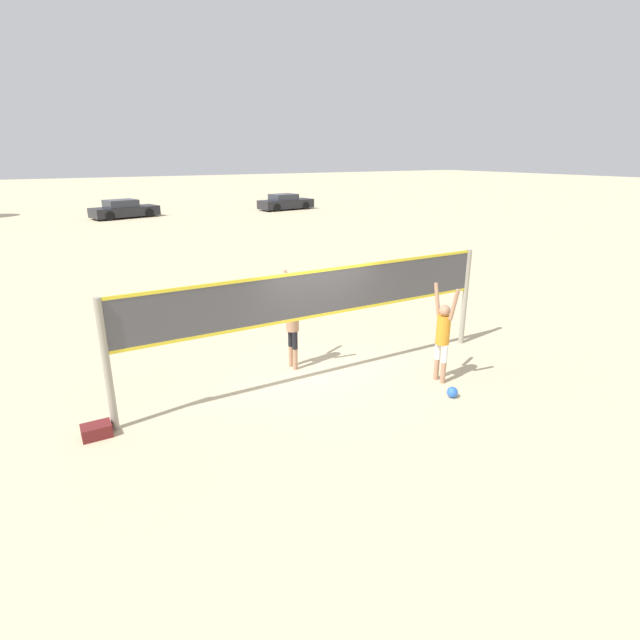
{
  "coord_description": "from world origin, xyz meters",
  "views": [
    {
      "loc": [
        -4.86,
        -8.38,
        4.56
      ],
      "look_at": [
        0.0,
        0.0,
        1.3
      ],
      "focal_mm": 28.0,
      "sensor_mm": 36.0,
      "label": 1
    }
  ],
  "objects_px": {
    "volleyball": "(452,392)",
    "gear_bag": "(97,431)",
    "parked_car_mid": "(285,203)",
    "parked_car_far": "(124,210)",
    "volleyball_net": "(320,303)",
    "player_blocker": "(292,319)",
    "player_spiker": "(443,332)"
  },
  "relations": [
    {
      "from": "volleyball",
      "to": "gear_bag",
      "type": "relative_size",
      "value": 0.46
    },
    {
      "from": "parked_car_mid",
      "to": "parked_car_far",
      "type": "distance_m",
      "value": 12.8
    },
    {
      "from": "volleyball_net",
      "to": "volleyball",
      "type": "bearing_deg",
      "value": -49.07
    },
    {
      "from": "player_blocker",
      "to": "parked_car_far",
      "type": "relative_size",
      "value": 0.43
    },
    {
      "from": "player_blocker",
      "to": "player_spiker",
      "type": "bearing_deg",
      "value": 47.44
    },
    {
      "from": "player_spiker",
      "to": "volleyball_net",
      "type": "bearing_deg",
      "value": 56.46
    },
    {
      "from": "volleyball_net",
      "to": "player_spiker",
      "type": "height_order",
      "value": "volleyball_net"
    },
    {
      "from": "player_spiker",
      "to": "gear_bag",
      "type": "height_order",
      "value": "player_spiker"
    },
    {
      "from": "volleyball_net",
      "to": "gear_bag",
      "type": "relative_size",
      "value": 17.6
    },
    {
      "from": "player_blocker",
      "to": "volleyball",
      "type": "xyz_separation_m",
      "value": [
        2.04,
        -2.83,
        -1.04
      ]
    },
    {
      "from": "gear_bag",
      "to": "player_spiker",
      "type": "bearing_deg",
      "value": -11.0
    },
    {
      "from": "volleyball",
      "to": "parked_car_mid",
      "type": "distance_m",
      "value": 34.53
    },
    {
      "from": "volleyball_net",
      "to": "player_spiker",
      "type": "distance_m",
      "value": 2.58
    },
    {
      "from": "parked_car_mid",
      "to": "parked_car_far",
      "type": "height_order",
      "value": "parked_car_far"
    },
    {
      "from": "volleyball_net",
      "to": "parked_car_mid",
      "type": "height_order",
      "value": "volleyball_net"
    },
    {
      "from": "player_blocker",
      "to": "volleyball",
      "type": "relative_size",
      "value": 10.0
    },
    {
      "from": "player_blocker",
      "to": "gear_bag",
      "type": "relative_size",
      "value": 4.58
    },
    {
      "from": "player_spiker",
      "to": "volleyball",
      "type": "xyz_separation_m",
      "value": [
        -0.3,
        -0.68,
        -0.98
      ]
    },
    {
      "from": "volleyball",
      "to": "gear_bag",
      "type": "bearing_deg",
      "value": 162.59
    },
    {
      "from": "volleyball_net",
      "to": "player_blocker",
      "type": "height_order",
      "value": "volleyball_net"
    },
    {
      "from": "gear_bag",
      "to": "parked_car_far",
      "type": "bearing_deg",
      "value": 79.46
    },
    {
      "from": "player_spiker",
      "to": "player_blocker",
      "type": "xyz_separation_m",
      "value": [
        -2.34,
        2.15,
        0.06
      ]
    },
    {
      "from": "volleyball",
      "to": "parked_car_far",
      "type": "bearing_deg",
      "value": 90.72
    },
    {
      "from": "player_blocker",
      "to": "volleyball_net",
      "type": "bearing_deg",
      "value": 17.99
    },
    {
      "from": "player_spiker",
      "to": "parked_car_mid",
      "type": "xyz_separation_m",
      "value": [
        12.05,
        31.56,
        -0.49
      ]
    },
    {
      "from": "volleyball_net",
      "to": "parked_car_far",
      "type": "height_order",
      "value": "volleyball_net"
    },
    {
      "from": "player_blocker",
      "to": "volleyball",
      "type": "bearing_deg",
      "value": 35.8
    },
    {
      "from": "player_spiker",
      "to": "volleyball",
      "type": "bearing_deg",
      "value": 156.49
    },
    {
      "from": "volleyball_net",
      "to": "gear_bag",
      "type": "height_order",
      "value": "volleyball_net"
    },
    {
      "from": "player_spiker",
      "to": "parked_car_far",
      "type": "xyz_separation_m",
      "value": [
        -0.71,
        32.48,
        -0.49
      ]
    },
    {
      "from": "volleyball_net",
      "to": "player_blocker",
      "type": "relative_size",
      "value": 3.84
    },
    {
      "from": "volleyball_net",
      "to": "parked_car_far",
      "type": "distance_m",
      "value": 31.14
    }
  ]
}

